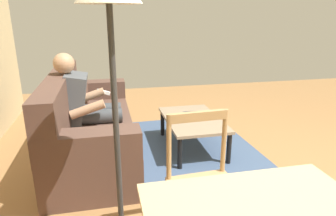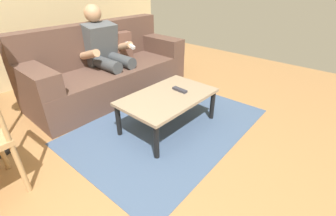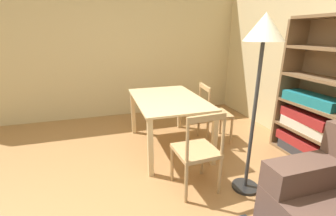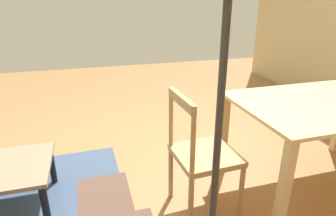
# 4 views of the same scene
# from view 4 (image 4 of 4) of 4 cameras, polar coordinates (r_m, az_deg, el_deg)

# --- Properties ---
(ground_plane) EXTENTS (8.23, 8.23, 0.00)m
(ground_plane) POSITION_cam_4_polar(r_m,az_deg,el_deg) (2.83, -8.08, -10.35)
(ground_plane) COLOR #9E7042
(dining_table) EXTENTS (1.38, 0.91, 0.75)m
(dining_table) POSITION_cam_4_polar(r_m,az_deg,el_deg) (2.50, 29.03, -1.06)
(dining_table) COLOR #D1B27F
(dining_table) RESTS_ON ground_plane
(dining_chair_facing_couch) EXTENTS (0.44, 0.44, 0.91)m
(dining_chair_facing_couch) POSITION_cam_4_polar(r_m,az_deg,el_deg) (2.03, 6.75, -9.34)
(dining_chair_facing_couch) COLOR tan
(dining_chair_facing_couch) RESTS_ON ground_plane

